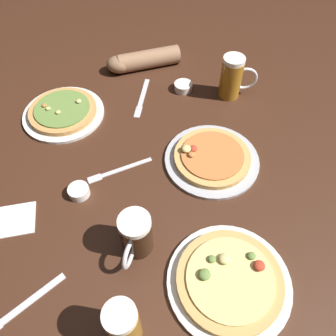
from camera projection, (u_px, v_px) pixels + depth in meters
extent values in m
cube|color=#3D2114|center=(168.00, 174.00, 1.10)|extent=(2.40, 2.40, 0.03)
cylinder|color=silver|center=(229.00, 282.00, 0.86)|extent=(0.32, 0.32, 0.01)
cylinder|color=tan|center=(230.00, 280.00, 0.85)|extent=(0.27, 0.27, 0.02)
cylinder|color=#DBC67A|center=(230.00, 278.00, 0.84)|extent=(0.22, 0.22, 0.01)
ellipsoid|color=olive|center=(212.00, 259.00, 0.86)|extent=(0.02, 0.02, 0.01)
ellipsoid|color=olive|center=(205.00, 274.00, 0.83)|extent=(0.03, 0.03, 0.02)
ellipsoid|color=olive|center=(252.00, 256.00, 0.87)|extent=(0.02, 0.02, 0.01)
ellipsoid|color=#DBC67A|center=(225.00, 259.00, 0.86)|extent=(0.03, 0.03, 0.02)
ellipsoid|color=#B73823|center=(259.00, 266.00, 0.85)|extent=(0.03, 0.03, 0.01)
cylinder|color=silver|center=(64.00, 114.00, 1.24)|extent=(0.30, 0.30, 0.01)
cylinder|color=tan|center=(63.00, 111.00, 1.23)|extent=(0.25, 0.25, 0.02)
cylinder|color=olive|center=(62.00, 108.00, 1.22)|extent=(0.20, 0.20, 0.01)
ellipsoid|color=#DBC67A|center=(48.00, 108.00, 1.21)|extent=(0.02, 0.02, 0.01)
ellipsoid|color=#DBC67A|center=(79.00, 101.00, 1.23)|extent=(0.02, 0.02, 0.01)
ellipsoid|color=#C67038|center=(44.00, 105.00, 1.22)|extent=(0.02, 0.02, 0.01)
ellipsoid|color=#DBC67A|center=(58.00, 112.00, 1.20)|extent=(0.02, 0.02, 0.01)
cylinder|color=#B2B2B7|center=(212.00, 160.00, 1.11)|extent=(0.31, 0.31, 0.01)
cylinder|color=tan|center=(212.00, 157.00, 1.10)|extent=(0.25, 0.25, 0.02)
cylinder|color=#C67038|center=(213.00, 155.00, 1.09)|extent=(0.21, 0.21, 0.01)
ellipsoid|color=#B73823|center=(193.00, 148.00, 1.09)|extent=(0.03, 0.03, 0.01)
ellipsoid|color=#C67038|center=(191.00, 154.00, 1.08)|extent=(0.02, 0.02, 0.01)
ellipsoid|color=#DBC67A|center=(186.00, 149.00, 1.09)|extent=(0.03, 0.03, 0.02)
cylinder|color=black|center=(136.00, 235.00, 0.88)|extent=(0.09, 0.09, 0.12)
cylinder|color=white|center=(134.00, 223.00, 0.83)|extent=(0.09, 0.09, 0.02)
torus|color=silver|center=(129.00, 254.00, 0.85)|extent=(0.04, 0.08, 0.08)
cylinder|color=#9E6619|center=(231.00, 79.00, 1.26)|extent=(0.08, 0.08, 0.15)
cylinder|color=white|center=(234.00, 60.00, 1.19)|extent=(0.08, 0.08, 0.02)
torus|color=silver|center=(245.00, 79.00, 1.26)|extent=(0.10, 0.01, 0.10)
cylinder|color=#B27A23|center=(124.00, 325.00, 0.74)|extent=(0.08, 0.08, 0.14)
cylinder|color=white|center=(119.00, 316.00, 0.67)|extent=(0.07, 0.07, 0.02)
cylinder|color=white|center=(79.00, 191.00, 1.02)|extent=(0.06, 0.06, 0.03)
cylinder|color=silver|center=(183.00, 87.00, 1.33)|extent=(0.07, 0.07, 0.03)
cube|color=white|center=(17.00, 219.00, 0.97)|extent=(0.12, 0.12, 0.01)
cube|color=silver|center=(126.00, 167.00, 1.09)|extent=(0.17, 0.08, 0.01)
cube|color=silver|center=(95.00, 178.00, 1.07)|extent=(0.05, 0.04, 0.00)
cube|color=silver|center=(143.00, 93.00, 1.32)|extent=(0.05, 0.18, 0.01)
cube|color=silver|center=(138.00, 112.00, 1.25)|extent=(0.03, 0.06, 0.00)
cube|color=silver|center=(31.00, 300.00, 0.83)|extent=(0.16, 0.14, 0.01)
cylinder|color=#936B4C|center=(149.00, 59.00, 1.40)|extent=(0.27, 0.14, 0.08)
ellipsoid|color=#936B4C|center=(119.00, 64.00, 1.38)|extent=(0.10, 0.08, 0.07)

